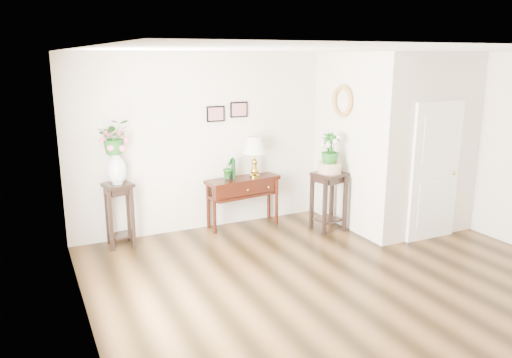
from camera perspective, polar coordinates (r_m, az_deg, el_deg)
floor at (r=6.40m, az=10.32°, el=-11.67°), size 6.00×5.50×0.02m
ceiling at (r=5.79m, az=11.55°, el=14.24°), size 6.00×5.50×0.02m
wall_back at (r=8.27m, az=-0.40°, el=4.58°), size 6.00×0.02×2.80m
wall_left at (r=4.85m, az=-19.11°, el=-2.89°), size 0.02×5.50×2.80m
partition at (r=8.59m, az=15.28°, el=4.44°), size 1.80×1.95×2.80m
door at (r=7.94m, az=19.78°, el=0.78°), size 0.90×0.05×2.10m
art_print_left at (r=7.94m, az=-4.64°, el=7.43°), size 0.30×0.02×0.25m
art_print_right at (r=8.08m, az=-1.97°, el=7.93°), size 0.30×0.02×0.25m
wall_ornament at (r=8.03m, az=9.82°, el=8.78°), size 0.07×0.51×0.51m
console_table at (r=8.19m, az=-1.52°, el=-2.65°), size 1.27×0.57×0.82m
table_lamp at (r=8.09m, az=-0.16°, el=2.69°), size 0.50×0.50×0.67m
green_vase at (r=7.98m, az=-2.61°, el=1.19°), size 0.08×0.08×0.33m
potted_plant at (r=7.95m, az=-3.13°, el=1.18°), size 0.22×0.19×0.35m
plant_stand_a at (r=7.58m, az=-15.31°, el=-3.98°), size 0.45×0.45×0.95m
porcelain_vase at (r=7.40m, az=-15.65°, el=1.19°), size 0.33×0.33×0.48m
lily_arrangement at (r=7.32m, az=-15.87°, el=4.45°), size 0.48×0.43×0.50m
plant_stand_b at (r=8.10m, az=8.27°, el=-2.52°), size 0.54×0.54×0.94m
ceramic_bowl at (r=7.96m, az=8.41°, el=1.28°), size 0.49×0.49×0.16m
narcissus at (r=7.90m, az=8.48°, el=3.37°), size 0.34×0.34×0.51m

